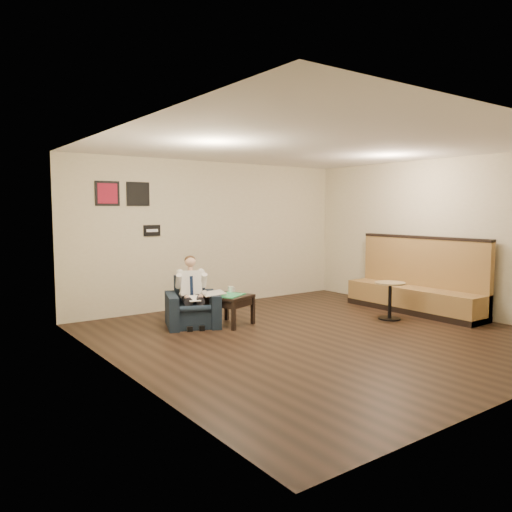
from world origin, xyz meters
TOP-DOWN VIEW (x-y plane):
  - ground at (0.00, 0.00)m, footprint 6.00×6.00m
  - wall_back at (0.00, 3.00)m, footprint 6.00×0.02m
  - wall_left at (-3.00, 0.00)m, footprint 0.02×6.00m
  - wall_right at (3.00, 0.00)m, footprint 0.02×6.00m
  - ceiling at (0.00, 0.00)m, footprint 6.00×6.00m
  - seating_sign at (-1.30, 2.98)m, footprint 0.32×0.02m
  - art_print_left at (-2.10, 2.98)m, footprint 0.42×0.03m
  - art_print_right at (-1.55, 2.98)m, footprint 0.42×0.03m
  - armchair at (-1.23, 1.64)m, footprint 1.05×1.05m
  - seated_man at (-1.27, 1.54)m, footprint 0.75×0.90m
  - lap_papers at (-1.30, 1.46)m, footprint 0.25×0.30m
  - newspaper at (-0.95, 1.44)m, footprint 0.46×0.51m
  - side_table at (-0.71, 1.33)m, footprint 0.78×0.78m
  - green_folder at (-0.73, 1.30)m, footprint 0.60×0.54m
  - coffee_mug at (-0.57, 1.52)m, footprint 0.12×0.12m
  - smartphone at (-0.72, 1.51)m, footprint 0.17×0.10m
  - banquette at (2.59, 0.22)m, footprint 0.64×2.67m
  - cafe_table at (1.75, 0.08)m, footprint 0.67×0.67m

SIDE VIEW (x-z plane):
  - ground at x=0.00m, z-range 0.00..0.00m
  - side_table at x=-0.71m, z-range 0.00..0.49m
  - cafe_table at x=1.75m, z-range 0.00..0.64m
  - armchair at x=-1.23m, z-range 0.00..0.79m
  - lap_papers at x=-1.30m, z-range 0.48..0.49m
  - smartphone at x=-0.72m, z-range 0.49..0.50m
  - green_folder at x=-0.73m, z-range 0.49..0.51m
  - newspaper at x=-0.95m, z-range 0.53..0.54m
  - seated_man at x=-1.27m, z-range 0.00..1.08m
  - coffee_mug at x=-0.57m, z-range 0.49..0.60m
  - banquette at x=2.59m, z-range 0.00..1.37m
  - wall_back at x=0.00m, z-range 0.00..2.80m
  - wall_left at x=-3.00m, z-range 0.00..2.80m
  - wall_right at x=3.00m, z-range 0.00..2.80m
  - seating_sign at x=-1.30m, z-range 1.40..1.60m
  - art_print_left at x=-2.10m, z-range 1.94..2.36m
  - art_print_right at x=-1.55m, z-range 1.94..2.36m
  - ceiling at x=0.00m, z-range 2.79..2.81m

